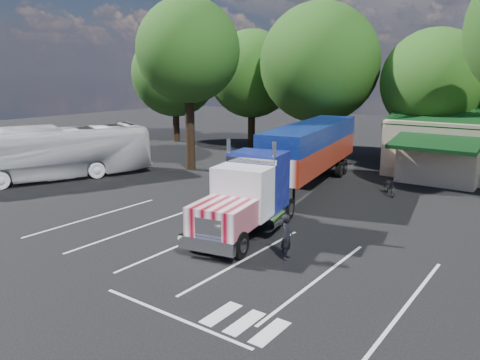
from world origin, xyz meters
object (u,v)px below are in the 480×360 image
Objects in this scene: bicycle at (390,187)px; tour_bus at (53,153)px; silver_sedan at (429,168)px; semi_truck at (298,156)px; woman at (287,237)px.

tour_bus is at bearing 169.63° from bicycle.
bicycle is 0.48× the size of silver_sedan.
tour_bus reaches higher than bicycle.
tour_bus reaches higher than silver_sedan.
semi_truck reaches higher than bicycle.
semi_truck is 10.08m from woman.
semi_truck reaches higher than tour_bus.
bicycle is at bearing 166.07° from silver_sedan.
silver_sedan is (4.99, 10.12, -1.75)m from semi_truck.
tour_bus is at bearing -169.95° from semi_truck.
silver_sedan is at bearing 50.04° from bicycle.
woman is at bearing -73.73° from semi_truck.
silver_sedan is at bearing -18.60° from woman.
woman is 20.73m from tour_bus.
semi_truck is 4.98× the size of silver_sedan.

